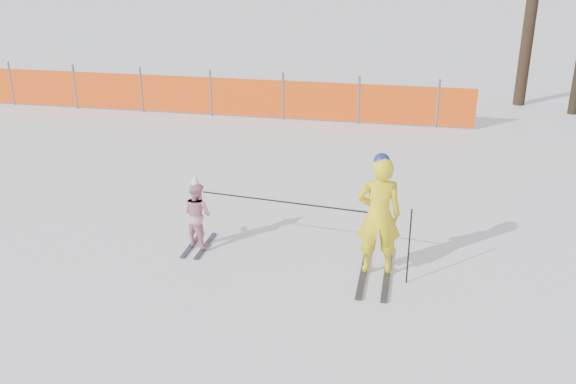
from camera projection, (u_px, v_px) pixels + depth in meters
The scene contains 5 objects.
ground at pixel (281, 267), 9.52m from camera, with size 120.00×120.00×0.00m, color white.
adult at pixel (379, 215), 9.01m from camera, with size 0.70×1.64×1.84m.
child at pixel (197, 214), 9.94m from camera, with size 0.63×0.93×1.23m.
ski_poles at pixel (320, 215), 9.24m from camera, with size 3.15×0.52×1.14m.
safety_fence at pixel (191, 95), 17.44m from camera, with size 14.98×0.06×1.25m.
Camera 1 is at (1.79, -8.23, 4.56)m, focal length 40.00 mm.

